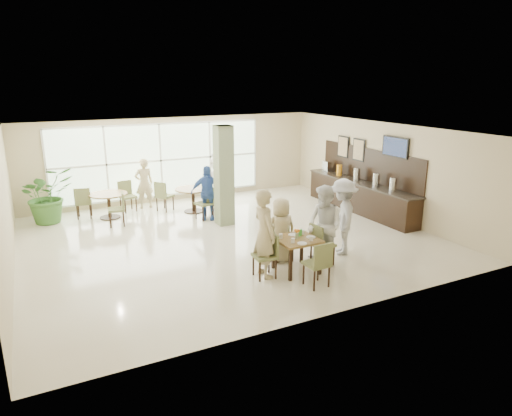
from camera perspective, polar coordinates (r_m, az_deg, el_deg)
name	(u,v)px	position (r m, az deg, el deg)	size (l,w,h in m)	color
ground	(229,238)	(11.96, -3.45, -3.79)	(10.00, 10.00, 0.00)	beige
room_shell	(227,174)	(11.50, -3.59, 4.23)	(10.00, 10.00, 10.00)	white
window_bank	(161,160)	(15.56, -11.81, 5.84)	(7.00, 0.04, 7.00)	silver
column	(224,176)	(12.80, -4.04, 4.02)	(0.45, 0.45, 2.80)	#667350
main_table	(297,243)	(9.77, 5.10, -4.38)	(0.87, 0.87, 0.75)	brown
round_table_left	(109,199)	(14.21, -17.95, 1.06)	(1.11, 1.11, 0.75)	brown
round_table_right	(193,194)	(14.29, -7.87, 1.78)	(1.11, 1.11, 0.75)	brown
chairs_main_table	(297,250)	(9.84, 5.10, -5.30)	(1.96, 2.01, 0.95)	#5E6839
chairs_table_left	(109,203)	(14.21, -17.85, 0.65)	(1.85, 1.85, 0.95)	#5E6839
chairs_table_right	(193,197)	(14.34, -7.83, 1.41)	(2.15, 1.98, 0.95)	#5E6839
tabletop_clutter	(298,236)	(9.70, 5.33, -3.50)	(0.74, 0.76, 0.21)	white
buffet_counter	(360,194)	(14.60, 12.88, 1.73)	(0.64, 4.70, 1.95)	black
wall_tv	(395,147)	(13.65, 17.02, 7.31)	(0.06, 1.00, 0.58)	black
framed_art_a	(359,150)	(14.88, 12.72, 7.10)	(0.05, 0.55, 0.70)	black
framed_art_b	(343,147)	(15.50, 10.85, 7.54)	(0.05, 0.55, 0.70)	black
potted_plant	(47,195)	(14.36, -24.65, 1.47)	(1.45, 1.45, 1.61)	#3D722D
teen_left	(265,234)	(9.42, 1.08, -3.21)	(0.68, 0.45, 1.87)	tan
teen_far	(281,230)	(10.27, 3.14, -2.76)	(0.72, 0.39, 1.48)	tan
teen_right	(324,226)	(10.14, 8.54, -2.23)	(0.87, 0.68, 1.79)	white
teen_standing	(342,217)	(10.86, 10.75, -1.09)	(1.17, 0.67, 1.81)	#B1B1B4
adult_a	(207,193)	(13.40, -6.14, 1.90)	(0.94, 0.54, 1.61)	#395EAB
adult_b	(218,181)	(14.41, -4.71, 3.40)	(1.71, 0.74, 1.84)	white
adult_standing	(144,183)	(14.95, -13.81, 3.00)	(0.59, 0.39, 1.62)	tan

